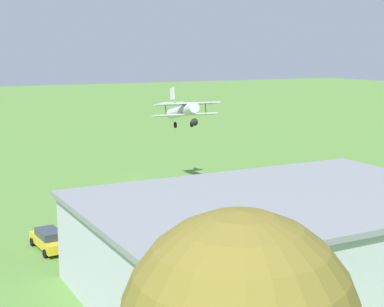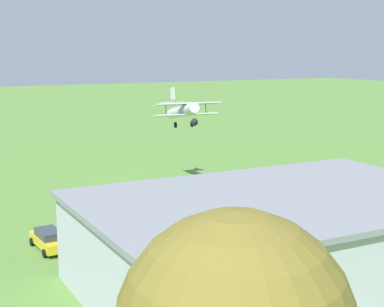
# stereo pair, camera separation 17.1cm
# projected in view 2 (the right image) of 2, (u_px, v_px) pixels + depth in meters

# --- Properties ---
(ground_plane) EXTENTS (400.00, 400.00, 0.00)m
(ground_plane) POSITION_uv_depth(u_px,v_px,m) (137.00, 185.00, 67.21)
(ground_plane) COLOR #568438
(hangar) EXTENTS (25.36, 16.72, 5.95)m
(hangar) POSITION_uv_depth(u_px,v_px,m) (279.00, 240.00, 38.09)
(hangar) COLOR #B7BCC6
(hangar) RESTS_ON ground_plane
(biplane) EXTENTS (7.28, 8.02, 4.15)m
(biplane) POSITION_uv_depth(u_px,v_px,m) (183.00, 111.00, 63.29)
(biplane) COLOR silver
(car_yellow) EXTENTS (2.20, 4.78, 1.56)m
(car_yellow) POSITION_uv_depth(u_px,v_px,m) (49.00, 239.00, 45.16)
(car_yellow) COLOR gold
(car_yellow) RESTS_ON ground_plane
(truck_delivery_white) EXTENTS (2.73, 7.69, 3.25)m
(truck_delivery_white) POSITION_uv_depth(u_px,v_px,m) (278.00, 194.00, 55.68)
(truck_delivery_white) COLOR silver
(truck_delivery_white) RESTS_ON ground_plane
(person_watching_takeoff) EXTENTS (0.54, 0.54, 1.62)m
(person_watching_takeoff) POSITION_uv_depth(u_px,v_px,m) (137.00, 224.00, 49.07)
(person_watching_takeoff) COLOR #72338C
(person_watching_takeoff) RESTS_ON ground_plane
(person_crossing_taxiway) EXTENTS (0.53, 0.53, 1.65)m
(person_crossing_taxiway) POSITION_uv_depth(u_px,v_px,m) (92.00, 236.00, 45.87)
(person_crossing_taxiway) COLOR #3F3F47
(person_crossing_taxiway) RESTS_ON ground_plane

